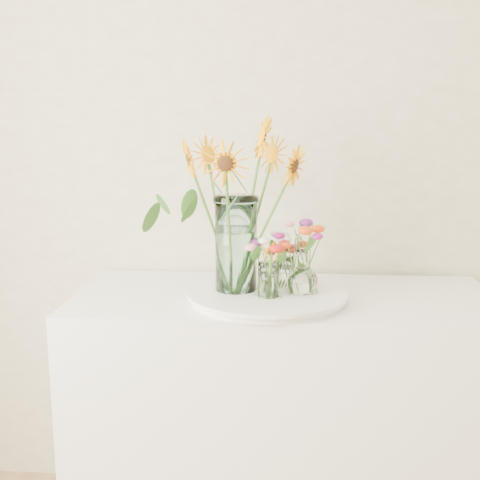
{
  "coord_description": "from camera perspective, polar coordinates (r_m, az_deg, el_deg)",
  "views": [
    {
      "loc": [
        -0.27,
        -0.02,
        1.45
      ],
      "look_at": [
        -0.41,
        1.89,
        1.09
      ],
      "focal_mm": 45.0,
      "sensor_mm": 36.0,
      "label": 1
    }
  ],
  "objects": [
    {
      "name": "counter",
      "position": [
        2.19,
        4.09,
        -16.6
      ],
      "size": [
        1.4,
        0.6,
        0.9
      ],
      "primitive_type": "cube",
      "color": "white",
      "rests_on": "ground_plane"
    },
    {
      "name": "wildflower_posy_a",
      "position": [
        1.87,
        2.73,
        -2.5
      ],
      "size": [
        0.19,
        0.19,
        0.2
      ],
      "primitive_type": null,
      "color": "#F74D15",
      "rests_on": "tray"
    },
    {
      "name": "small_vase_b",
      "position": [
        1.92,
        5.91,
        -3.05
      ],
      "size": [
        0.1,
        0.1,
        0.15
      ],
      "primitive_type": null,
      "rotation": [
        0.0,
        0.0,
        -0.0
      ],
      "color": "white",
      "rests_on": "tray"
    },
    {
      "name": "mason_jar",
      "position": [
        1.93,
        -0.39,
        -0.37
      ],
      "size": [
        0.18,
        0.18,
        0.31
      ],
      "primitive_type": "cylinder",
      "rotation": [
        0.0,
        0.0,
        -0.42
      ],
      "color": "#A3D1C3",
      "rests_on": "tray"
    },
    {
      "name": "wildflower_posy_b",
      "position": [
        1.91,
        5.94,
        -1.74
      ],
      "size": [
        0.22,
        0.22,
        0.24
      ],
      "primitive_type": null,
      "color": "#F74D15",
      "rests_on": "tray"
    },
    {
      "name": "sunflower_bouquet",
      "position": [
        1.91,
        -0.39,
        3.22
      ],
      "size": [
        0.84,
        0.84,
        0.56
      ],
      "primitive_type": null,
      "rotation": [
        0.0,
        0.0,
        -0.42
      ],
      "color": "#FFA205",
      "rests_on": "tray"
    },
    {
      "name": "small_vase_a",
      "position": [
        1.88,
        2.72,
        -3.84
      ],
      "size": [
        0.09,
        0.09,
        0.11
      ],
      "primitive_type": "cylinder",
      "rotation": [
        0.0,
        0.0,
        -0.44
      ],
      "color": "white",
      "rests_on": "tray"
    },
    {
      "name": "wildflower_posy_c",
      "position": [
        1.99,
        4.31,
        -1.79
      ],
      "size": [
        0.18,
        0.18,
        0.2
      ],
      "primitive_type": null,
      "color": "#F74D15",
      "rests_on": "tray"
    },
    {
      "name": "small_vase_c",
      "position": [
        2.0,
        4.3,
        -3.05
      ],
      "size": [
        0.07,
        0.07,
        0.11
      ],
      "primitive_type": "cylinder",
      "rotation": [
        0.0,
        0.0,
        -0.12
      ],
      "color": "white",
      "rests_on": "tray"
    },
    {
      "name": "tray",
      "position": [
        1.95,
        2.59,
        -5.37
      ],
      "size": [
        0.49,
        0.49,
        0.02
      ],
      "primitive_type": "cylinder",
      "color": "white",
      "rests_on": "counter"
    }
  ]
}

